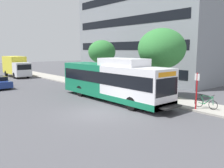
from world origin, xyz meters
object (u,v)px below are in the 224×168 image
bus_stop_sign_pole (197,88)px  box_truck_background (16,66)px  transit_bus (112,81)px  street_tree_mid_block (102,52)px  bicycle_parked (206,103)px  street_tree_near_stop (162,49)px

bus_stop_sign_pole → box_truck_background: size_ratio=0.37×
bus_stop_sign_pole → transit_bus: bearing=109.0°
box_truck_background → street_tree_mid_block: bearing=-73.5°
bus_stop_sign_pole → box_truck_background: bearing=95.0°
bicycle_parked → street_tree_near_stop: street_tree_near_stop is taller
street_tree_mid_block → bus_stop_sign_pole: bearing=-99.1°
street_tree_near_stop → box_truck_background: size_ratio=0.87×
bicycle_parked → box_truck_background: box_truck_background is taller
bus_stop_sign_pole → street_tree_mid_block: size_ratio=0.49×
transit_bus → bicycle_parked: transit_bus is taller
transit_bus → street_tree_near_stop: street_tree_near_stop is taller
bicycle_parked → street_tree_mid_block: street_tree_mid_block is taller
street_tree_mid_block → box_truck_background: bearing=106.5°
bicycle_parked → transit_bus: bearing=113.3°
street_tree_near_stop → street_tree_mid_block: bearing=88.1°
bus_stop_sign_pole → bicycle_parked: bearing=-26.1°
bicycle_parked → street_tree_near_stop: bearing=76.8°
bicycle_parked → bus_stop_sign_pole: bearing=153.9°
street_tree_mid_block → box_truck_background: size_ratio=0.76×
bus_stop_sign_pole → street_tree_near_stop: size_ratio=0.43×
street_tree_near_stop → box_truck_background: 25.84m
bus_stop_sign_pole → street_tree_near_stop: 5.74m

